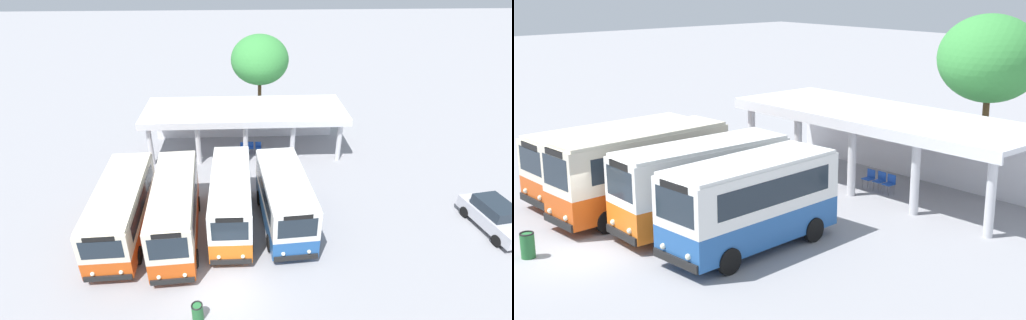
# 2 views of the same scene
# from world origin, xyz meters

# --- Properties ---
(ground_plane) EXTENTS (180.00, 180.00, 0.00)m
(ground_plane) POSITION_xyz_m (0.00, 0.00, 0.00)
(ground_plane) COLOR #939399
(city_bus_nearest_orange) EXTENTS (2.65, 7.78, 3.02)m
(city_bus_nearest_orange) POSITION_xyz_m (-5.38, 4.57, 1.68)
(city_bus_nearest_orange) COLOR black
(city_bus_nearest_orange) RESTS_ON ground
(city_bus_second_in_row) EXTENTS (2.58, 7.58, 3.38)m
(city_bus_second_in_row) POSITION_xyz_m (-2.47, 4.13, 1.86)
(city_bus_second_in_row) COLOR black
(city_bus_second_in_row) RESTS_ON ground
(city_bus_middle_cream) EXTENTS (2.26, 7.05, 3.25)m
(city_bus_middle_cream) POSITION_xyz_m (0.43, 5.01, 1.80)
(city_bus_middle_cream) COLOR black
(city_bus_middle_cream) RESTS_ON ground
(city_bus_fourth_amber) EXTENTS (2.82, 6.82, 3.20)m
(city_bus_fourth_amber) POSITION_xyz_m (3.34, 4.96, 1.77)
(city_bus_fourth_amber) COLOR black
(city_bus_fourth_amber) RESTS_ON ground
(parked_car_flank) EXTENTS (2.34, 4.31, 1.62)m
(parked_car_flank) POSITION_xyz_m (15.00, 4.03, 0.83)
(parked_car_flank) COLOR black
(parked_car_flank) RESTS_ON ground
(terminal_canopy) EXTENTS (14.84, 5.22, 3.40)m
(terminal_canopy) POSITION_xyz_m (1.38, 14.85, 2.59)
(terminal_canopy) COLOR silver
(terminal_canopy) RESTS_ON ground
(waiting_chair_end_by_column) EXTENTS (0.45, 0.45, 0.86)m
(waiting_chair_end_by_column) POSITION_xyz_m (1.22, 13.61, 0.52)
(waiting_chair_end_by_column) COLOR slate
(waiting_chair_end_by_column) RESTS_ON ground
(waiting_chair_second_from_end) EXTENTS (0.45, 0.45, 0.86)m
(waiting_chair_second_from_end) POSITION_xyz_m (1.79, 13.66, 0.52)
(waiting_chair_second_from_end) COLOR slate
(waiting_chair_second_from_end) RESTS_ON ground
(waiting_chair_middle_seat) EXTENTS (0.45, 0.45, 0.86)m
(waiting_chair_middle_seat) POSITION_xyz_m (2.37, 13.63, 0.52)
(waiting_chair_middle_seat) COLOR slate
(waiting_chair_middle_seat) RESTS_ON ground
(roadside_tree_behind_canopy) EXTENTS (4.92, 4.92, 7.57)m
(roadside_tree_behind_canopy) POSITION_xyz_m (2.82, 20.05, 5.46)
(roadside_tree_behind_canopy) COLOR brown
(roadside_tree_behind_canopy) RESTS_ON ground
(litter_bin_apron) EXTENTS (0.49, 0.49, 0.90)m
(litter_bin_apron) POSITION_xyz_m (-0.96, -1.26, 0.46)
(litter_bin_apron) COLOR #266633
(litter_bin_apron) RESTS_ON ground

